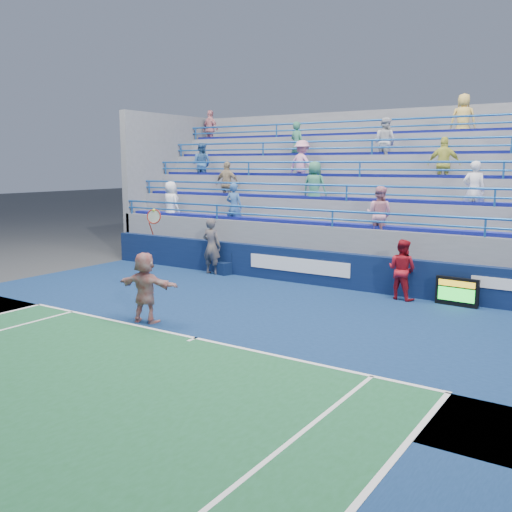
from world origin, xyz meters
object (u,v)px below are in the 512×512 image
Objects in this scene: tennis_player at (145,287)px; line_judge at (212,246)px; ball_girl at (402,270)px; serve_speed_board at (457,292)px; judge_chair at (224,268)px.

line_judge is at bearing 113.10° from tennis_player.
ball_girl is at bearing 52.79° from tennis_player.
tennis_player is 1.61× the size of ball_girl.
serve_speed_board is 1.49× the size of judge_chair.
judge_chair is at bearing 108.87° from tennis_player.
ball_girl is (4.32, 5.69, -0.01)m from tennis_player.
line_judge is 1.14× the size of ball_girl.
judge_chair is 0.39× the size of line_judge.
ball_girl reaches higher than judge_chair.
ball_girl is (6.33, -0.17, 0.61)m from judge_chair.
line_judge reaches higher than ball_girl.
judge_chair is at bearing 179.17° from serve_speed_board.
judge_chair is 0.45× the size of ball_girl.
serve_speed_board is at bearing -166.69° from ball_girl.
serve_speed_board is at bearing 44.54° from tennis_player.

